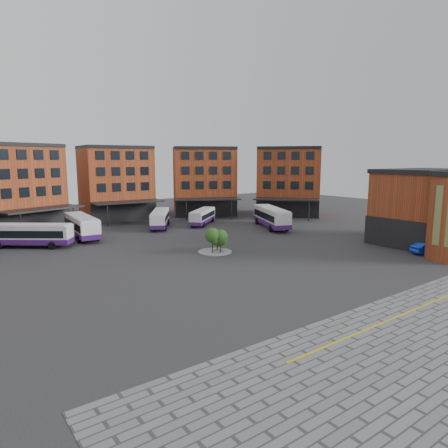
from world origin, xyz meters
TOP-DOWN VIEW (x-y plane):
  - ground at (0.00, 0.00)m, footprint 160.00×160.00m
  - yellow_line at (2.00, -14.00)m, footprint 26.00×0.15m
  - main_building at (-4.77, 38.25)m, footprint 94.14×42.48m
  - east_building at (28.70, -3.06)m, footprint 17.40×15.40m
  - tree_island at (2.14, 11.72)m, footprint 4.40×4.40m
  - bus_b at (-16.85, 29.44)m, footprint 10.72×9.02m
  - bus_c at (-8.97, 32.16)m, footprint 3.67×12.31m
  - bus_d at (5.10, 33.41)m, footprint 7.84×10.43m
  - bus_e at (13.08, 31.85)m, footprint 8.99×8.22m
  - bus_f at (20.86, 21.63)m, footprint 7.85×12.66m
  - blue_car at (23.53, -4.78)m, footprint 4.75×2.88m

SIDE VIEW (x-z plane):
  - ground at x=0.00m, z-range 0.00..0.00m
  - yellow_line at x=2.00m, z-range 0.02..0.04m
  - blue_car at x=23.53m, z-range 0.00..1.48m
  - bus_e at x=13.08m, z-range 0.12..2.91m
  - bus_d at x=5.10m, z-range 0.13..3.16m
  - bus_b at x=-16.85m, z-range 0.13..3.36m
  - tree_island at x=2.14m, z-range 0.12..3.49m
  - bus_c at x=-8.97m, z-range 0.14..3.57m
  - bus_f at x=20.86m, z-range 0.15..3.70m
  - east_building at x=28.70m, z-range -0.01..10.59m
  - main_building at x=-4.77m, z-range -0.07..14.53m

